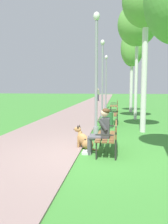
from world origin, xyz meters
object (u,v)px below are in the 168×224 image
Objects in this scene: birch_tree_fourth at (132,49)px; person_seated_on_near_bench at (101,129)px; litter_bin at (109,120)px; lamp_post_mid at (102,78)px; lamp_post_far at (106,82)px; pedestrian_distant at (98,95)px; park_bench_far at (115,105)px; lamp_post_near at (96,73)px; birch_tree_third at (137,25)px; birch_tree_second at (146,3)px; park_bench_mid at (114,113)px; dog_shepherd at (84,140)px; park_bench_near at (109,134)px.

person_seated_on_near_bench is at bearing -97.46° from birch_tree_fourth.
lamp_post_mid is at bearing 98.22° from litter_bin.
lamp_post_mid reaches higher than lamp_post_far.
pedestrian_distant is (-3.46, 13.06, -3.71)m from birch_tree_fourth.
lamp_post_far is (-0.77, 2.08, 1.77)m from park_bench_far.
lamp_post_near is (-0.38, 2.60, 1.67)m from person_seated_on_near_bench.
birch_tree_third is (1.83, 4.44, 2.82)m from lamp_post_near.
pedestrian_distant is (-3.47, 20.73, -4.18)m from birch_tree_second.
litter_bin is (-1.39, 0.76, -4.67)m from birch_tree_second.
park_bench_mid is 3.47m from lamp_post_near.
lamp_post_mid reaches higher than dog_shepherd.
birch_tree_fourth is (1.16, 0.15, 4.03)m from park_bench_far.
pedestrian_distant is at bearing 94.79° from person_seated_on_near_bench.
lamp_post_mid is 0.72× the size of birch_tree_third.
dog_shepherd is 0.48× the size of pedestrian_distant.
litter_bin is (0.59, 3.62, 0.09)m from dog_shepherd.
lamp_post_near reaches higher than park_bench_near.
park_bench_near is 1.00× the size of park_bench_far.
lamp_post_near is (-0.58, 2.37, 1.83)m from park_bench_near.
pedestrian_distant is (-2.08, 19.97, 0.49)m from litter_bin.
birch_tree_third is (-0.01, 3.70, 0.15)m from birch_tree_second.
birch_tree_third reaches higher than park_bench_mid.
lamp_post_mid is 5.56m from birch_tree_second.
lamp_post_near is 0.98× the size of lamp_post_mid.
lamp_post_mid reaches higher than park_bench_far.
litter_bin is 20.08m from pedestrian_distant.
park_bench_far is 0.24× the size of birch_tree_second.
dog_shepherd is (-0.52, 0.47, -0.42)m from person_seated_on_near_bench.
litter_bin is at bearing 73.52° from lamp_post_near.
birch_tree_second is at bearing 68.07° from park_bench_near.
park_bench_mid is 0.91× the size of pedestrian_distant.
litter_bin is at bearing -81.78° from lamp_post_mid.
dog_shepherd is 5.90m from birch_tree_second.
lamp_post_mid reaches higher than person_seated_on_near_bench.
lamp_post_near is 2.53m from litter_bin.
park_bench_mid is 5.49m from person_seated_on_near_bench.
pedestrian_distant reaches higher than litter_bin.
park_bench_mid is 5.38m from park_bench_far.
park_bench_far is 0.33× the size of lamp_post_mid.
park_bench_near and park_bench_mid have the same top height.
lamp_post_near is (-0.66, -8.25, 1.83)m from park_bench_far.
lamp_post_near is at bearing -112.38° from birch_tree_third.
person_seated_on_near_bench is 5.66m from birch_tree_second.
birch_tree_second reaches higher than dog_shepherd.
birch_tree_fourth reaches higher than lamp_post_mid.
lamp_post_near is (-0.63, -2.87, 1.83)m from park_bench_mid.
birch_tree_fourth is at bearing -75.18° from pedestrian_distant.
birch_tree_third reaches higher than birch_tree_fourth.
birch_tree_third is at bearing 79.65° from park_bench_near.
lamp_post_near is 6.49× the size of litter_bin.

